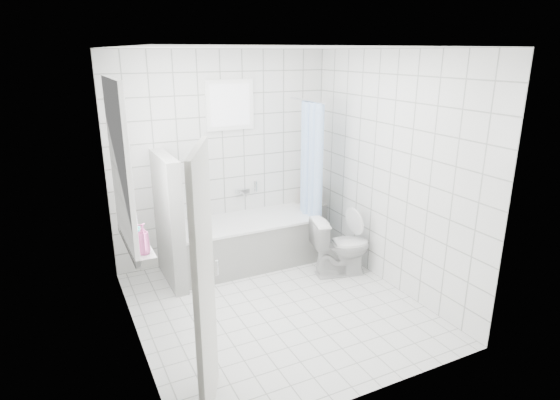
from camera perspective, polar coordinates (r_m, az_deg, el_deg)
ground at (r=5.05m, az=-0.47°, el=-12.86°), size 3.00×3.00×0.00m
ceiling at (r=4.35m, az=-0.56°, el=18.09°), size 3.00×3.00×0.00m
wall_back at (r=5.88m, az=-6.93°, el=5.09°), size 2.80×0.02×2.60m
wall_front at (r=3.33m, az=10.90°, el=-5.07°), size 2.80×0.02×2.60m
wall_left at (r=4.15m, az=-18.18°, el=-1.04°), size 0.02×3.00×2.60m
wall_right at (r=5.28m, az=13.32°, el=3.29°), size 0.02×3.00×2.60m
window_left at (r=4.36m, az=-18.59°, el=3.92°), size 0.01×0.90×1.40m
window_back at (r=5.77m, az=-6.07°, el=11.42°), size 0.50×0.01×0.50m
window_sill at (r=4.59m, az=-17.14°, el=-5.01°), size 0.18×1.02×0.08m
door at (r=3.31m, az=-9.13°, el=-10.82°), size 0.37×0.75×2.00m
bathtub at (r=5.89m, az=-4.18°, el=-5.12°), size 1.77×0.77×0.58m
partition_wall at (r=5.42m, az=-13.41°, el=-2.43°), size 0.15×0.85×1.50m
tiled_ledge at (r=6.56m, az=3.76°, el=-2.84°), size 0.40×0.24×0.55m
toilet at (r=5.64m, az=7.41°, el=-5.61°), size 0.77×0.55×0.71m
curtain_rod at (r=5.80m, az=3.26°, el=12.02°), size 0.02×0.80×0.02m
shower_curtain at (r=5.84m, az=3.73°, el=3.09°), size 0.14×0.48×1.78m
tub_faucet at (r=6.03m, az=-4.63°, el=1.06°), size 0.18×0.06×0.06m
sill_bottles at (r=4.49m, az=-17.09°, el=-3.39°), size 0.18×0.77×0.27m
ledge_bottles at (r=6.40m, az=3.94°, el=0.30°), size 0.17×0.17×0.24m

